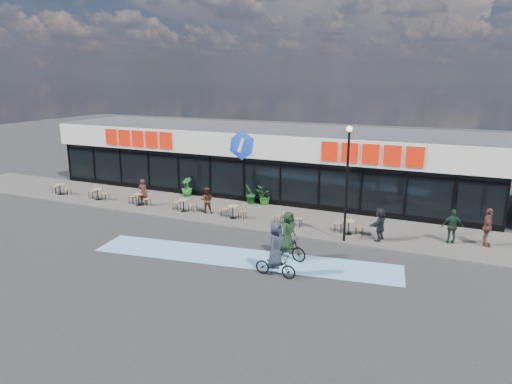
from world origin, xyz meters
TOP-DOWN VIEW (x-y plane):
  - ground at (0.00, 0.00)m, footprint 120.00×120.00m
  - sidewalk at (0.00, 4.50)m, footprint 44.00×5.00m
  - bike_lane at (4.00, -1.50)m, footprint 14.17×4.13m
  - building at (-0.00, 9.93)m, footprint 30.60×6.57m
  - lamp_post at (7.71, 2.30)m, footprint 0.28×0.28m
  - bistro_set_0 at (-12.25, 3.46)m, footprint 1.54×0.62m
  - bistro_set_1 at (-8.93, 3.46)m, footprint 1.54×0.62m
  - bistro_set_2 at (-5.61, 3.46)m, footprint 1.54×0.62m
  - bistro_set_3 at (-2.29, 3.46)m, footprint 1.54×0.62m
  - bistro_set_4 at (1.03, 3.46)m, footprint 1.54×0.62m
  - bistro_set_5 at (4.35, 3.46)m, footprint 1.54×0.62m
  - bistro_set_6 at (7.67, 3.46)m, footprint 1.54×0.62m
  - potted_plant_left at (-4.10, 6.60)m, footprint 0.88×0.88m
  - potted_plant_mid at (0.68, 6.48)m, footprint 0.67×0.79m
  - potted_plant_right at (1.50, 6.74)m, footprint 1.25×1.16m
  - patron_left at (-5.39, 3.58)m, footprint 0.67×0.51m
  - patron_right at (-0.85, 3.67)m, footprint 0.93×0.84m
  - pedestrian_a at (9.27, 3.09)m, footprint 0.84×1.63m
  - pedestrian_b at (14.05, 4.36)m, footprint 0.49×1.11m
  - pedestrian_c at (12.54, 4.10)m, footprint 1.08×0.69m
  - cyclist_a at (6.06, -2.71)m, footprint 1.80×0.95m
  - cyclist_b at (5.91, -0.83)m, footprint 1.91×0.98m

SIDE VIEW (x-z plane):
  - ground at x=0.00m, z-range 0.00..0.00m
  - bike_lane at x=4.00m, z-range 0.00..0.01m
  - sidewalk at x=0.00m, z-range 0.00..0.10m
  - bistro_set_0 at x=-12.25m, z-range 0.11..1.01m
  - bistro_set_1 at x=-8.93m, z-range 0.11..1.01m
  - bistro_set_2 at x=-5.61m, z-range 0.11..1.01m
  - bistro_set_3 at x=-2.29m, z-range 0.11..1.01m
  - bistro_set_4 at x=1.03m, z-range 0.11..1.01m
  - bistro_set_5 at x=4.35m, z-range 0.11..1.01m
  - bistro_set_6 at x=7.67m, z-range 0.11..1.01m
  - potted_plant_right at x=1.50m, z-range 0.10..1.25m
  - potted_plant_left at x=-4.10m, z-range 0.10..1.35m
  - potted_plant_mid at x=0.68m, z-range 0.10..1.44m
  - patron_right at x=-0.85m, z-range 0.10..1.66m
  - cyclist_b at x=5.91m, z-range -0.20..2.05m
  - patron_left at x=-5.39m, z-range 0.10..1.76m
  - cyclist_a at x=6.06m, z-range -0.23..2.11m
  - pedestrian_a at x=9.27m, z-range 0.10..1.78m
  - pedestrian_c at x=12.54m, z-range 0.10..1.81m
  - pedestrian_b at x=14.05m, z-range 0.10..1.97m
  - building at x=0.00m, z-range -0.04..4.71m
  - lamp_post at x=7.71m, z-range 0.60..6.24m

